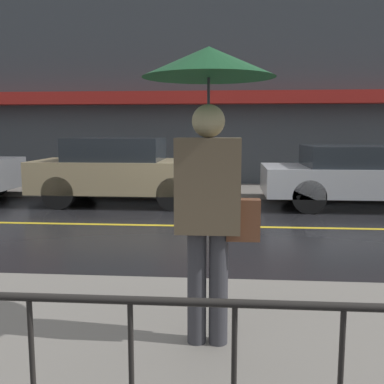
# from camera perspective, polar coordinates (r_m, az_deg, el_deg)

# --- Properties ---
(ground_plane) EXTENTS (80.00, 80.00, 0.00)m
(ground_plane) POSITION_cam_1_polar(r_m,az_deg,el_deg) (8.01, 3.20, -4.39)
(ground_plane) COLOR black
(sidewalk_near) EXTENTS (28.00, 3.16, 0.12)m
(sidewalk_near) POSITION_cam_1_polar(r_m,az_deg,el_deg) (3.48, 1.15, -20.29)
(sidewalk_near) COLOR slate
(sidewalk_near) RESTS_ON ground_plane
(sidewalk_far) EXTENTS (28.00, 2.20, 0.12)m
(sidewalk_far) POSITION_cam_1_polar(r_m,az_deg,el_deg) (12.21, 3.70, 0.18)
(sidewalk_far) COLOR slate
(sidewalk_far) RESTS_ON ground_plane
(lane_marking) EXTENTS (25.20, 0.12, 0.01)m
(lane_marking) POSITION_cam_1_polar(r_m,az_deg,el_deg) (8.01, 3.20, -4.36)
(lane_marking) COLOR gold
(lane_marking) RESTS_ON ground_plane
(building_storefront) EXTENTS (28.00, 0.85, 5.47)m
(building_storefront) POSITION_cam_1_polar(r_m,az_deg,el_deg) (13.35, 3.89, 12.29)
(building_storefront) COLOR #383D42
(building_storefront) RESTS_ON ground_plane
(railing_foreground) EXTENTS (12.00, 0.04, 0.91)m
(railing_foreground) POSITION_cam_1_polar(r_m,az_deg,el_deg) (2.01, -1.25, -21.99)
(railing_foreground) COLOR black
(railing_foreground) RESTS_ON sidewalk_near
(pedestrian) EXTENTS (0.93, 0.93, 2.15)m
(pedestrian) POSITION_cam_1_polar(r_m,az_deg,el_deg) (3.19, 2.22, 8.24)
(pedestrian) COLOR #333338
(pedestrian) RESTS_ON sidewalk_near
(car_tan) EXTENTS (4.02, 1.77, 1.52)m
(car_tan) POSITION_cam_1_polar(r_m,az_deg,el_deg) (10.42, -8.91, 2.76)
(car_tan) COLOR tan
(car_tan) RESTS_ON ground_plane
(car_silver) EXTENTS (4.52, 1.94, 1.36)m
(car_silver) POSITION_cam_1_polar(r_m,az_deg,el_deg) (10.57, 21.14, 2.03)
(car_silver) COLOR #B2B5BA
(car_silver) RESTS_ON ground_plane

